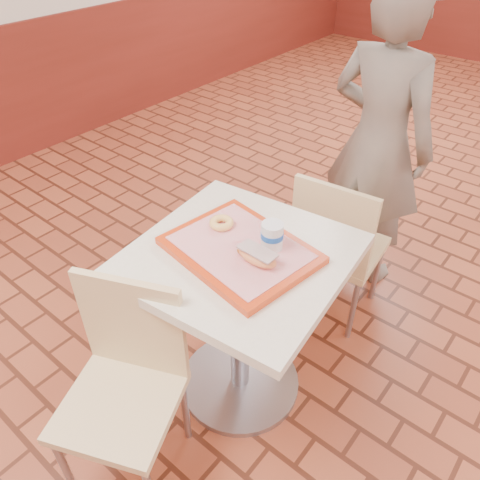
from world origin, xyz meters
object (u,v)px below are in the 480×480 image
Objects in this scene: customer at (378,144)px; ring_donut at (221,223)px; chair_main_front at (126,377)px; chair_main_back at (336,244)px; serving_tray at (240,250)px; paper_cup at (272,235)px; long_john_donut at (256,256)px; main_table at (240,303)px.

ring_donut is (-0.13, -1.05, 0.04)m from customer.
chair_main_front reaches higher than chair_main_back.
serving_tray is 0.15m from ring_donut.
customer reaches higher than chair_main_back.
customer is (-0.08, 0.46, 0.32)m from chair_main_back.
chair_main_back is at bearing 104.92° from customer.
chair_main_front is 1.15m from chair_main_back.
paper_cup is at bearing 4.70° from ring_donut.
ring_donut is at bearing 161.33° from long_john_donut.
customer reaches higher than ring_donut.
main_table is at bearing 77.50° from chair_main_back.
chair_main_back is at bearing 83.96° from serving_tray.
chair_main_back is 0.72m from ring_donut.
ring_donut is at bearing 64.84° from chair_main_back.
ring_donut reaches higher than chair_main_front.
chair_main_front is 8.34× the size of paper_cup.
chair_main_front reaches higher than serving_tray.
chair_main_back is 1.67× the size of serving_tray.
chair_main_back is 0.76m from long_john_donut.
paper_cup reaches higher than ring_donut.
ring_donut is at bearing 88.75° from customer.
chair_main_back is 8.32× the size of paper_cup.
chair_main_back is 0.70m from paper_cup.
main_table is at bearing -141.98° from paper_cup.
customer is at bearing 62.34° from chair_main_front.
customer is (-0.01, 1.10, 0.26)m from main_table.
chair_main_back is 0.56m from customer.
customer is 1.04m from paper_cup.
chair_main_front is 0.53× the size of customer.
chair_main_back reaches higher than main_table.
paper_cup reaches higher than chair_main_front.
ring_donut is 0.22m from paper_cup.
chair_main_back is (0.07, 0.64, -0.06)m from main_table.
chair_main_back is 0.53× the size of customer.
chair_main_back reaches higher than serving_tray.
customer reaches higher than chair_main_front.
ring_donut is (-0.01, 0.54, 0.36)m from chair_main_front.
customer is at bearing 83.20° from ring_donut.
chair_main_back is at bearing 92.03° from paper_cup.
chair_main_back is 5.08× the size of long_john_donut.
customer is at bearing 95.13° from long_john_donut.
main_table is 0.50× the size of customer.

